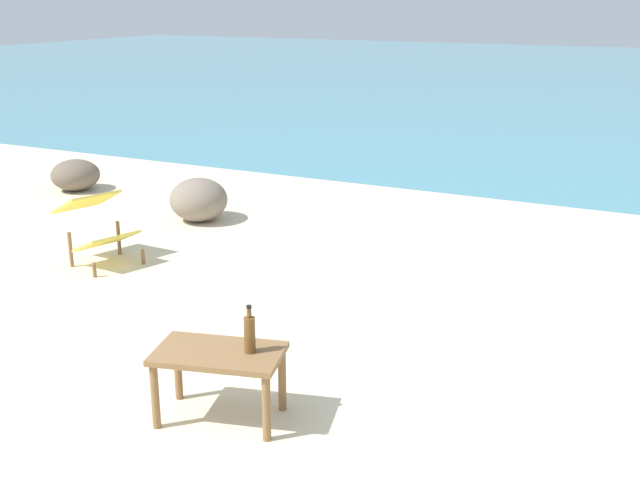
% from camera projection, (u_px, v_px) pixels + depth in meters
% --- Properties ---
extents(sand_beach, '(18.00, 14.00, 0.04)m').
position_uv_depth(sand_beach, '(13.00, 468.00, 4.31)').
color(sand_beach, beige).
rests_on(sand_beach, ground).
extents(water_surface, '(60.00, 36.00, 0.03)m').
position_uv_depth(water_surface, '(595.00, 84.00, 23.11)').
color(water_surface, teal).
rests_on(water_surface, ground).
extents(low_bench_table, '(0.85, 0.62, 0.45)m').
position_uv_depth(low_bench_table, '(219.00, 362.00, 4.67)').
color(low_bench_table, brown).
rests_on(low_bench_table, sand_beach).
extents(bottle, '(0.07, 0.07, 0.30)m').
position_uv_depth(bottle, '(250.00, 334.00, 4.60)').
color(bottle, brown).
rests_on(bottle, low_bench_table).
extents(deck_chair_near, '(0.89, 0.74, 0.68)m').
position_uv_depth(deck_chair_near, '(96.00, 223.00, 7.47)').
color(deck_chair_near, brown).
rests_on(deck_chair_near, sand_beach).
extents(shore_rock_large, '(0.95, 0.95, 0.49)m').
position_uv_depth(shore_rock_large, '(199.00, 200.00, 8.90)').
color(shore_rock_large, gray).
rests_on(shore_rock_large, sand_beach).
extents(shore_rock_medium, '(0.85, 0.85, 0.41)m').
position_uv_depth(shore_rock_medium, '(75.00, 175.00, 10.31)').
color(shore_rock_medium, '#6B5B4C').
rests_on(shore_rock_medium, sand_beach).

